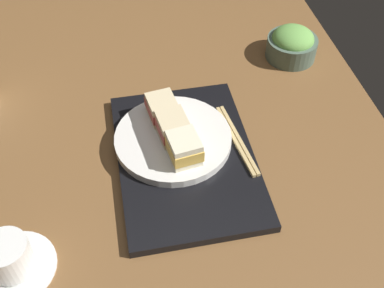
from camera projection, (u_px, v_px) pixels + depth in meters
ground_plane at (152, 161)px, 94.11cm from camera, size 140.00×100.00×3.00cm
serving_tray at (186, 158)px, 91.56cm from camera, size 38.14×26.04×1.82cm
sandwich_plate at (173, 139)px, 92.60cm from camera, size 23.04×23.04×1.71cm
sandwich_near at (184, 148)px, 86.33cm from camera, size 7.29×6.49×5.12cm
sandwich_middle at (173, 127)px, 90.16cm from camera, size 7.13×6.34×4.91cm
sandwich_far at (162, 108)px, 94.09cm from camera, size 7.38×6.50×4.39cm
salad_bowl at (292, 44)px, 112.03cm from camera, size 11.97×11.97×7.88cm
chopsticks_pair at (237, 140)px, 93.13cm from camera, size 19.32×4.06×0.70cm
coffee_cup at (9, 260)px, 74.54cm from camera, size 13.56×13.56×7.00cm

